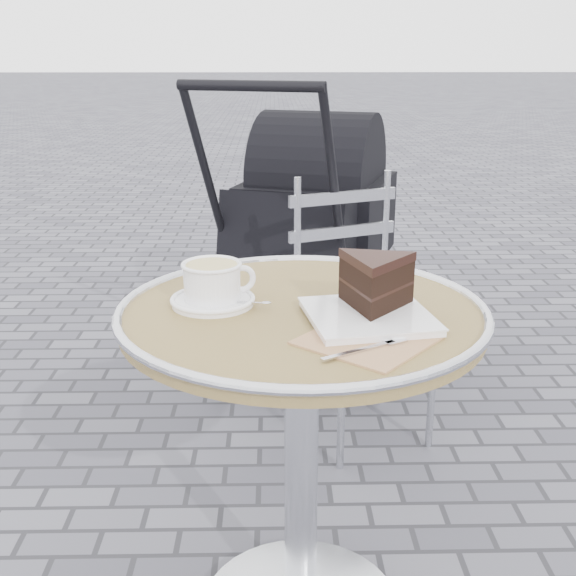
{
  "coord_description": "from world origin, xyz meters",
  "views": [
    {
      "loc": [
        -0.06,
        -1.31,
        1.21
      ],
      "look_at": [
        -0.03,
        -0.02,
        0.78
      ],
      "focal_mm": 45.0,
      "sensor_mm": 36.0,
      "label": 1
    }
  ],
  "objects_px": {
    "cappuccino_set": "(213,286)",
    "bistro_chair": "(352,276)",
    "cafe_table": "(302,386)",
    "cake_plate_set": "(374,290)",
    "baby_stroller": "(310,235)"
  },
  "relations": [
    {
      "from": "bistro_chair",
      "to": "baby_stroller",
      "type": "relative_size",
      "value": 0.71
    },
    {
      "from": "cake_plate_set",
      "to": "baby_stroller",
      "type": "bearing_deg",
      "value": 81.46
    },
    {
      "from": "cappuccino_set",
      "to": "bistro_chair",
      "type": "height_order",
      "value": "bistro_chair"
    },
    {
      "from": "cafe_table",
      "to": "baby_stroller",
      "type": "distance_m",
      "value": 1.49
    },
    {
      "from": "bistro_chair",
      "to": "cappuccino_set",
      "type": "bearing_deg",
      "value": -135.69
    },
    {
      "from": "cappuccino_set",
      "to": "bistro_chair",
      "type": "xyz_separation_m",
      "value": [
        0.37,
        0.85,
        -0.25
      ]
    },
    {
      "from": "cappuccino_set",
      "to": "baby_stroller",
      "type": "xyz_separation_m",
      "value": [
        0.26,
        1.46,
        -0.26
      ]
    },
    {
      "from": "cake_plate_set",
      "to": "bistro_chair",
      "type": "bearing_deg",
      "value": 75.96
    },
    {
      "from": "cappuccino_set",
      "to": "cake_plate_set",
      "type": "distance_m",
      "value": 0.31
    },
    {
      "from": "cafe_table",
      "to": "cappuccino_set",
      "type": "bearing_deg",
      "value": 169.94
    },
    {
      "from": "cappuccino_set",
      "to": "baby_stroller",
      "type": "height_order",
      "value": "baby_stroller"
    },
    {
      "from": "baby_stroller",
      "to": "cafe_table",
      "type": "bearing_deg",
      "value": -74.74
    },
    {
      "from": "cake_plate_set",
      "to": "bistro_chair",
      "type": "height_order",
      "value": "cake_plate_set"
    },
    {
      "from": "cafe_table",
      "to": "cake_plate_set",
      "type": "height_order",
      "value": "cake_plate_set"
    },
    {
      "from": "cafe_table",
      "to": "bistro_chair",
      "type": "xyz_separation_m",
      "value": [
        0.2,
        0.89,
        -0.05
      ]
    }
  ]
}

